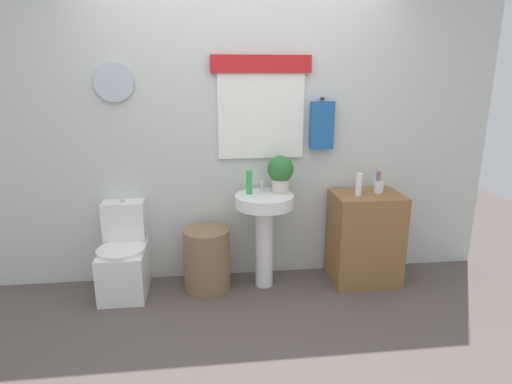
{
  "coord_description": "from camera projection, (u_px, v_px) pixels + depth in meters",
  "views": [
    {
      "loc": [
        -0.31,
        -2.47,
        1.76
      ],
      "look_at": [
        0.08,
        0.8,
        0.85
      ],
      "focal_mm": 29.99,
      "sensor_mm": 36.0,
      "label": 1
    }
  ],
  "objects": [
    {
      "name": "potted_plant",
      "position": [
        280.0,
        172.0,
        3.51
      ],
      "size": [
        0.22,
        0.22,
        0.31
      ],
      "color": "beige",
      "rests_on": "pedestal_sink"
    },
    {
      "name": "toilet",
      "position": [
        124.0,
        259.0,
        3.52
      ],
      "size": [
        0.38,
        0.51,
        0.76
      ],
      "color": "white",
      "rests_on": "ground_plane"
    },
    {
      "name": "ground_plane",
      "position": [
        258.0,
        346.0,
        2.87
      ],
      "size": [
        8.0,
        8.0,
        0.0
      ],
      "primitive_type": "plane",
      "color": "#564C47"
    },
    {
      "name": "laundry_hamper",
      "position": [
        207.0,
        259.0,
        3.57
      ],
      "size": [
        0.38,
        0.38,
        0.53
      ],
      "primitive_type": "cylinder",
      "color": "#846647",
      "rests_on": "ground_plane"
    },
    {
      "name": "faucet",
      "position": [
        263.0,
        185.0,
        3.58
      ],
      "size": [
        0.03,
        0.03,
        0.1
      ],
      "primitive_type": "cylinder",
      "color": "silver",
      "rests_on": "pedestal_sink"
    },
    {
      "name": "lotion_bottle",
      "position": [
        359.0,
        184.0,
        3.51
      ],
      "size": [
        0.05,
        0.05,
        0.19
      ],
      "primitive_type": "cylinder",
      "color": "white",
      "rests_on": "wooden_cabinet"
    },
    {
      "name": "pedestal_sink",
      "position": [
        264.0,
        220.0,
        3.54
      ],
      "size": [
        0.48,
        0.48,
        0.81
      ],
      "color": "white",
      "rests_on": "ground_plane"
    },
    {
      "name": "back_wall",
      "position": [
        242.0,
        129.0,
        3.62
      ],
      "size": [
        4.4,
        0.18,
        2.6
      ],
      "color": "silver",
      "rests_on": "ground_plane"
    },
    {
      "name": "soap_bottle",
      "position": [
        249.0,
        182.0,
        3.49
      ],
      "size": [
        0.05,
        0.05,
        0.2
      ],
      "primitive_type": "cylinder",
      "color": "green",
      "rests_on": "pedestal_sink"
    },
    {
      "name": "toothbrush_cup",
      "position": [
        379.0,
        186.0,
        3.6
      ],
      "size": [
        0.08,
        0.08,
        0.19
      ],
      "color": "silver",
      "rests_on": "wooden_cabinet"
    },
    {
      "name": "wooden_cabinet",
      "position": [
        365.0,
        237.0,
        3.69
      ],
      "size": [
        0.57,
        0.44,
        0.79
      ],
      "primitive_type": "cube",
      "color": "olive",
      "rests_on": "ground_plane"
    }
  ]
}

